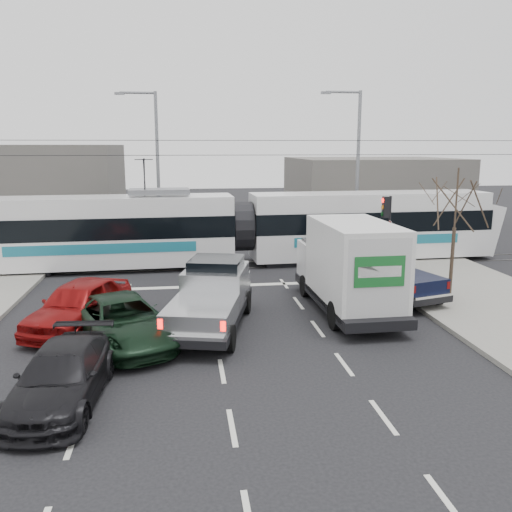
{
  "coord_description": "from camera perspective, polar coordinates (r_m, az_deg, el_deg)",
  "views": [
    {
      "loc": [
        -2.63,
        -16.66,
        5.97
      ],
      "look_at": [
        0.12,
        3.5,
        1.8
      ],
      "focal_mm": 38.0,
      "sensor_mm": 36.0,
      "label": 1
    }
  ],
  "objects": [
    {
      "name": "ground",
      "position": [
        17.89,
        1.15,
        -7.91
      ],
      "size": [
        120.0,
        120.0,
        0.0
      ],
      "primitive_type": "plane",
      "color": "black",
      "rests_on": "ground"
    },
    {
      "name": "catenary",
      "position": [
        26.87,
        -2.14,
        7.11
      ],
      "size": [
        60.0,
        0.2,
        7.0
      ],
      "color": "black",
      "rests_on": "ground"
    },
    {
      "name": "navy_pickup",
      "position": [
        22.2,
        13.72,
        -1.7
      ],
      "size": [
        2.98,
        5.09,
        2.02
      ],
      "rotation": [
        0.0,
        0.0,
        0.27
      ],
      "color": "black",
      "rests_on": "ground"
    },
    {
      "name": "red_car",
      "position": [
        18.81,
        -18.12,
        -4.91
      ],
      "size": [
        3.46,
        5.17,
        1.63
      ],
      "primitive_type": "imported",
      "rotation": [
        0.0,
        0.0,
        -0.35
      ],
      "color": "maroon",
      "rests_on": "ground"
    },
    {
      "name": "building_left",
      "position": [
        40.41,
        -24.24,
        6.36
      ],
      "size": [
        14.0,
        10.0,
        6.0
      ],
      "primitive_type": "cube",
      "color": "#625D59",
      "rests_on": "ground"
    },
    {
      "name": "street_lamp_far",
      "position": [
        32.71,
        -10.64,
        9.89
      ],
      "size": [
        2.38,
        0.25,
        9.0
      ],
      "color": "slate",
      "rests_on": "ground"
    },
    {
      "name": "building_right",
      "position": [
        43.35,
        12.07,
        6.74
      ],
      "size": [
        12.0,
        10.0,
        5.0
      ],
      "primitive_type": "cube",
      "color": "#625D59",
      "rests_on": "ground"
    },
    {
      "name": "traffic_signal",
      "position": [
        25.09,
        13.61,
        3.86
      ],
      "size": [
        0.44,
        0.44,
        3.6
      ],
      "color": "black",
      "rests_on": "ground"
    },
    {
      "name": "green_car",
      "position": [
        17.08,
        -13.87,
        -6.67
      ],
      "size": [
        4.23,
        5.68,
        1.43
      ],
      "primitive_type": "imported",
      "rotation": [
        0.0,
        0.0,
        0.41
      ],
      "color": "black",
      "rests_on": "ground"
    },
    {
      "name": "silver_pickup",
      "position": [
        18.18,
        -4.6,
        -4.09
      ],
      "size": [
        3.4,
        6.25,
        2.16
      ],
      "rotation": [
        0.0,
        0.0,
        -0.25
      ],
      "color": "black",
      "rests_on": "ground"
    },
    {
      "name": "street_lamp_near",
      "position": [
        32.25,
        10.36,
        9.87
      ],
      "size": [
        2.38,
        0.25,
        9.0
      ],
      "color": "slate",
      "rests_on": "ground"
    },
    {
      "name": "dark_car",
      "position": [
        13.76,
        -19.74,
        -11.82
      ],
      "size": [
        2.21,
        4.7,
        1.33
      ],
      "primitive_type": "imported",
      "rotation": [
        0.0,
        0.0,
        -0.08
      ],
      "color": "black",
      "rests_on": "ground"
    },
    {
      "name": "bare_tree",
      "position": [
        21.83,
        20.32,
        5.14
      ],
      "size": [
        2.4,
        2.4,
        5.0
      ],
      "color": "#47382B",
      "rests_on": "ground"
    },
    {
      "name": "rails",
      "position": [
        27.45,
        -2.08,
        -0.97
      ],
      "size": [
        60.0,
        1.6,
        0.03
      ],
      "primitive_type": "cube",
      "color": "#33302D",
      "rests_on": "ground"
    },
    {
      "name": "box_truck",
      "position": [
        19.73,
        9.75,
        -1.19
      ],
      "size": [
        2.44,
        6.79,
        3.37
      ],
      "rotation": [
        0.0,
        0.0,
        0.02
      ],
      "color": "black",
      "rests_on": "ground"
    },
    {
      "name": "tram",
      "position": [
        27.32,
        -1.59,
        2.97
      ],
      "size": [
        26.05,
        3.58,
        5.3
      ],
      "rotation": [
        0.0,
        0.0,
        0.04
      ],
      "color": "white",
      "rests_on": "ground"
    }
  ]
}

